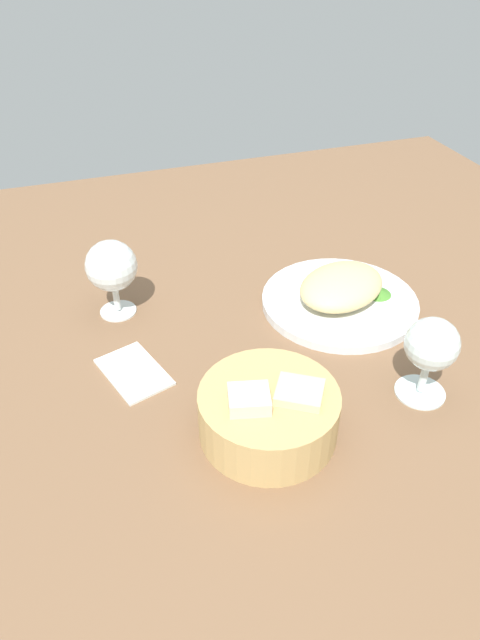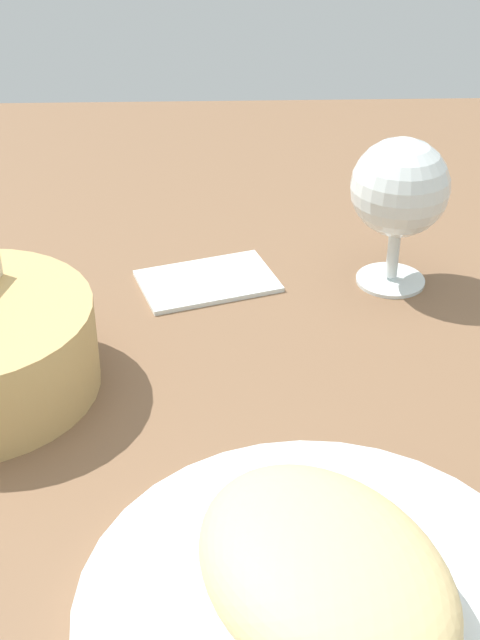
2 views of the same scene
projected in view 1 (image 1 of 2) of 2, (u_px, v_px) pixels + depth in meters
The scene contains 8 objects.
ground_plane at pixel (290, 342), 86.81cm from camera, with size 140.00×140.00×2.00cm, color brown.
plate at pixel (339, 302), 92.33cm from camera, with size 24.95×24.95×1.40cm, color silver.
omelette at pixel (341, 286), 90.51cm from camera, with size 15.36×11.34×4.68cm, color #E4C684.
lettuce_garnish at pixel (378, 291), 92.58cm from camera, with size 4.52×4.52×1.08cm, color #47892E.
bread_basket at pixel (270, 413), 68.94cm from camera, with size 16.99×16.99×8.18cm.
wine_glass_near at pixel (112, 268), 86.45cm from camera, with size 7.87×7.87×12.48cm.
wine_glass_far at pixel (431, 348), 71.91cm from camera, with size 6.89×6.89×11.86cm.
folded_napkin at pixel (134, 371), 79.45cm from camera, with size 11.00×7.00×0.80cm, color white.
Camera 1 is at (28.57, 61.68, 53.62)cm, focal length 32.20 mm.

